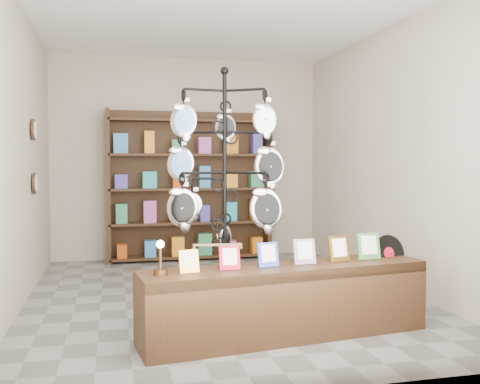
# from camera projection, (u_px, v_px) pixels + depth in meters

# --- Properties ---
(ground) EXTENTS (5.00, 5.00, 0.00)m
(ground) POSITION_uv_depth(u_px,v_px,m) (221.00, 296.00, 5.74)
(ground) COLOR slate
(ground) RESTS_ON ground
(room_envelope) EXTENTS (5.00, 5.00, 5.00)m
(room_envelope) POSITION_uv_depth(u_px,v_px,m) (221.00, 123.00, 5.64)
(room_envelope) COLOR #B2A38F
(room_envelope) RESTS_ON ground
(display_tree) EXTENTS (1.20, 1.16, 2.30)m
(display_tree) POSITION_uv_depth(u_px,v_px,m) (225.00, 173.00, 4.91)
(display_tree) COLOR black
(display_tree) RESTS_ON ground
(front_shelf) EXTENTS (2.45, 0.80, 0.85)m
(front_shelf) POSITION_uv_depth(u_px,v_px,m) (286.00, 301.00, 4.36)
(front_shelf) COLOR black
(front_shelf) RESTS_ON ground
(back_shelving) EXTENTS (2.42, 0.36, 2.20)m
(back_shelving) POSITION_uv_depth(u_px,v_px,m) (190.00, 190.00, 7.91)
(back_shelving) COLOR black
(back_shelving) RESTS_ON ground
(wall_clocks) EXTENTS (0.03, 0.24, 0.84)m
(wall_clocks) POSITION_uv_depth(u_px,v_px,m) (34.00, 157.00, 5.98)
(wall_clocks) COLOR black
(wall_clocks) RESTS_ON ground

